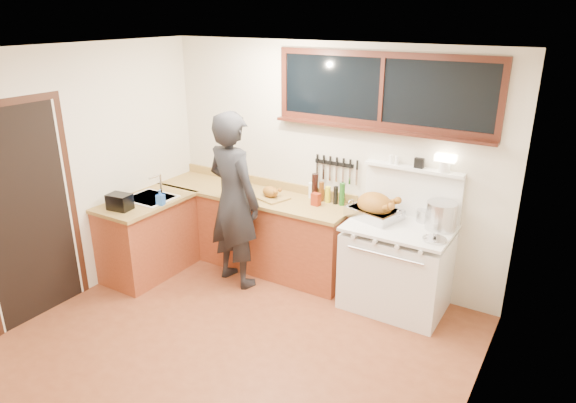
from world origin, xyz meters
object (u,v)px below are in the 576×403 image
Objects in this scene: cutting_board at (271,194)px; vintage_stove at (397,265)px; man at (234,200)px; roast_turkey at (375,208)px.

vintage_stove is at bearing -0.17° from cutting_board.
roast_turkey is (1.42, 0.50, 0.03)m from man.
roast_turkey is (-0.30, 0.07, 0.54)m from vintage_stove.
vintage_stove is 0.82× the size of man.
roast_turkey is at bearing 166.53° from vintage_stove.
roast_turkey is at bearing 3.13° from cutting_board.
roast_turkey is (1.23, 0.07, 0.05)m from cutting_board.
man is 1.51m from roast_turkey.
man reaches higher than roast_turkey.
vintage_stove is at bearing 13.94° from man.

